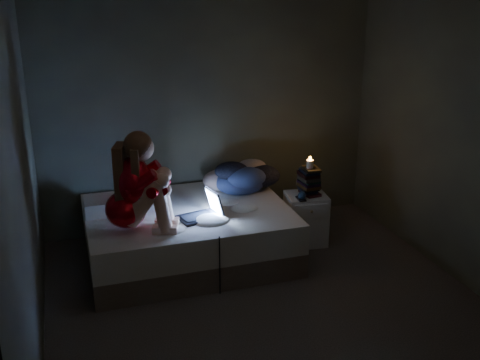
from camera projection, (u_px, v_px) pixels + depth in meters
name	position (u px, v px, depth m)	size (l,w,h in m)	color
floor	(271.00, 310.00, 4.76)	(3.60, 3.80, 0.02)	#2E2928
wall_back	(209.00, 109.00, 6.04)	(3.60, 0.02, 2.60)	#393937
wall_front	(423.00, 280.00, 2.61)	(3.60, 0.02, 2.60)	#393937
wall_left	(20.00, 185.00, 3.80)	(0.02, 3.80, 2.60)	#393937
wall_right	(473.00, 141.00, 4.84)	(0.02, 3.80, 2.60)	#393937
bed	(188.00, 234.00, 5.53)	(1.91, 1.43, 0.52)	beige
pillow	(110.00, 204.00, 5.37)	(0.47, 0.33, 0.14)	silver
woman	(124.00, 181.00, 4.86)	(0.55, 0.36, 0.89)	#980403
laptop	(199.00, 205.00, 5.19)	(0.38, 0.27, 0.27)	black
clothes_pile	(240.00, 176.00, 5.84)	(0.57, 0.46, 0.34)	navy
nightstand	(306.00, 219.00, 5.87)	(0.40, 0.35, 0.53)	silver
book_stack	(309.00, 181.00, 5.76)	(0.19, 0.25, 0.28)	black
candle	(310.00, 164.00, 5.70)	(0.07, 0.07, 0.08)	beige
phone	(303.00, 199.00, 5.65)	(0.07, 0.14, 0.01)	black
blue_orb	(304.00, 196.00, 5.65)	(0.08, 0.08, 0.08)	navy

